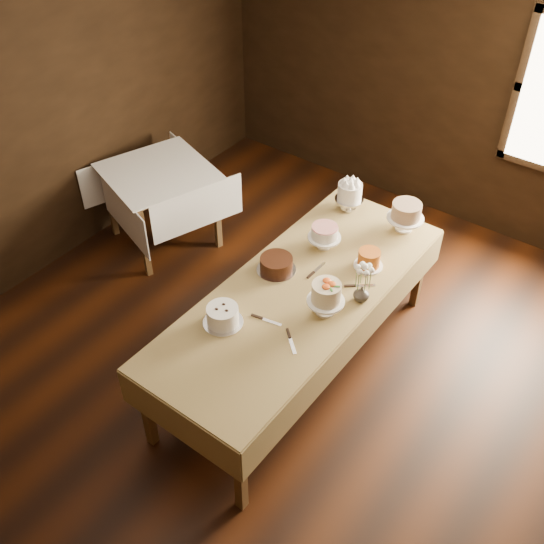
{
  "coord_description": "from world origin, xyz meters",
  "views": [
    {
      "loc": [
        2.17,
        -2.73,
        4.12
      ],
      "look_at": [
        0.0,
        0.2,
        0.95
      ],
      "focal_mm": 42.45,
      "sensor_mm": 36.0,
      "label": 1
    }
  ],
  "objects_px": {
    "display_table": "(299,298)",
    "cake_server_d": "(366,285)",
    "side_table": "(159,180)",
    "cake_server_a": "(272,322)",
    "cake_flowers": "(326,300)",
    "cake_caramel": "(369,259)",
    "cake_server_b": "(292,346)",
    "cake_speckled": "(405,218)",
    "cake_lattice": "(324,238)",
    "cake_chocolate": "(276,265)",
    "cake_swirl": "(223,316)",
    "cake_meringue": "(349,197)",
    "cake_server_c": "(320,267)",
    "flower_vase": "(361,294)"
  },
  "relations": [
    {
      "from": "display_table",
      "to": "cake_chocolate",
      "type": "distance_m",
      "value": 0.32
    },
    {
      "from": "cake_server_b",
      "to": "cake_speckled",
      "type": "bearing_deg",
      "value": 132.07
    },
    {
      "from": "cake_caramel",
      "to": "cake_server_c",
      "type": "bearing_deg",
      "value": -140.8
    },
    {
      "from": "cake_server_a",
      "to": "cake_server_d",
      "type": "height_order",
      "value": "same"
    },
    {
      "from": "cake_caramel",
      "to": "cake_server_b",
      "type": "bearing_deg",
      "value": -89.35
    },
    {
      "from": "cake_lattice",
      "to": "cake_chocolate",
      "type": "distance_m",
      "value": 0.49
    },
    {
      "from": "side_table",
      "to": "display_table",
      "type": "bearing_deg",
      "value": -16.25
    },
    {
      "from": "cake_lattice",
      "to": "cake_server_b",
      "type": "relative_size",
      "value": 1.17
    },
    {
      "from": "cake_lattice",
      "to": "cake_server_c",
      "type": "xyz_separation_m",
      "value": [
        0.12,
        -0.24,
        -0.09
      ]
    },
    {
      "from": "cake_chocolate",
      "to": "cake_server_d",
      "type": "relative_size",
      "value": 1.29
    },
    {
      "from": "cake_flowers",
      "to": "flower_vase",
      "type": "height_order",
      "value": "cake_flowers"
    },
    {
      "from": "cake_meringue",
      "to": "cake_speckled",
      "type": "distance_m",
      "value": 0.53
    },
    {
      "from": "cake_lattice",
      "to": "cake_swirl",
      "type": "relative_size",
      "value": 0.97
    },
    {
      "from": "cake_meringue",
      "to": "cake_chocolate",
      "type": "height_order",
      "value": "cake_meringue"
    },
    {
      "from": "cake_flowers",
      "to": "cake_server_a",
      "type": "height_order",
      "value": "cake_flowers"
    },
    {
      "from": "cake_chocolate",
      "to": "cake_swirl",
      "type": "relative_size",
      "value": 1.07
    },
    {
      "from": "cake_server_b",
      "to": "cake_flowers",
      "type": "bearing_deg",
      "value": 132.14
    },
    {
      "from": "cake_speckled",
      "to": "flower_vase",
      "type": "height_order",
      "value": "cake_speckled"
    },
    {
      "from": "cake_speckled",
      "to": "cake_server_a",
      "type": "distance_m",
      "value": 1.56
    },
    {
      "from": "cake_server_a",
      "to": "cake_server_b",
      "type": "bearing_deg",
      "value": -33.03
    },
    {
      "from": "cake_chocolate",
      "to": "cake_speckled",
      "type": "bearing_deg",
      "value": 62.81
    },
    {
      "from": "cake_flowers",
      "to": "cake_server_d",
      "type": "height_order",
      "value": "cake_flowers"
    },
    {
      "from": "cake_chocolate",
      "to": "cake_swirl",
      "type": "height_order",
      "value": "cake_swirl"
    },
    {
      "from": "display_table",
      "to": "cake_server_a",
      "type": "bearing_deg",
      "value": -86.22
    },
    {
      "from": "cake_flowers",
      "to": "cake_caramel",
      "type": "bearing_deg",
      "value": 90.71
    },
    {
      "from": "cake_flowers",
      "to": "cake_server_a",
      "type": "distance_m",
      "value": 0.42
    },
    {
      "from": "side_table",
      "to": "cake_server_b",
      "type": "distance_m",
      "value": 2.58
    },
    {
      "from": "cake_caramel",
      "to": "display_table",
      "type": "bearing_deg",
      "value": -115.17
    },
    {
      "from": "cake_server_c",
      "to": "cake_server_d",
      "type": "relative_size",
      "value": 1.0
    },
    {
      "from": "display_table",
      "to": "cake_swirl",
      "type": "relative_size",
      "value": 9.36
    },
    {
      "from": "cake_meringue",
      "to": "cake_server_c",
      "type": "height_order",
      "value": "cake_meringue"
    },
    {
      "from": "cake_flowers",
      "to": "cake_chocolate",
      "type": "bearing_deg",
      "value": 163.61
    },
    {
      "from": "cake_server_a",
      "to": "cake_server_c",
      "type": "xyz_separation_m",
      "value": [
        -0.06,
        0.71,
        0.0
      ]
    },
    {
      "from": "display_table",
      "to": "cake_server_a",
      "type": "distance_m",
      "value": 0.39
    },
    {
      "from": "cake_swirl",
      "to": "cake_server_d",
      "type": "relative_size",
      "value": 1.21
    },
    {
      "from": "cake_server_a",
      "to": "cake_server_b",
      "type": "distance_m",
      "value": 0.27
    },
    {
      "from": "cake_caramel",
      "to": "cake_server_a",
      "type": "height_order",
      "value": "cake_caramel"
    },
    {
      "from": "cake_caramel",
      "to": "cake_server_b",
      "type": "relative_size",
      "value": 0.96
    },
    {
      "from": "cake_server_c",
      "to": "cake_speckled",
      "type": "bearing_deg",
      "value": -18.38
    },
    {
      "from": "display_table",
      "to": "cake_speckled",
      "type": "xyz_separation_m",
      "value": [
        0.26,
        1.16,
        0.18
      ]
    },
    {
      "from": "cake_chocolate",
      "to": "cake_server_b",
      "type": "bearing_deg",
      "value": -45.82
    },
    {
      "from": "cake_server_a",
      "to": "cake_swirl",
      "type": "bearing_deg",
      "value": -153.07
    },
    {
      "from": "cake_meringue",
      "to": "cake_server_a",
      "type": "xyz_separation_m",
      "value": [
        0.29,
        -1.52,
        -0.12
      ]
    },
    {
      "from": "cake_speckled",
      "to": "flower_vase",
      "type": "bearing_deg",
      "value": -80.97
    },
    {
      "from": "display_table",
      "to": "cake_server_d",
      "type": "relative_size",
      "value": 11.31
    },
    {
      "from": "side_table",
      "to": "cake_flowers",
      "type": "bearing_deg",
      "value": -16.11
    },
    {
      "from": "side_table",
      "to": "cake_server_a",
      "type": "bearing_deg",
      "value": -25.3
    },
    {
      "from": "cake_lattice",
      "to": "cake_caramel",
      "type": "distance_m",
      "value": 0.42
    },
    {
      "from": "cake_server_b",
      "to": "cake_server_d",
      "type": "bearing_deg",
      "value": 125.53
    },
    {
      "from": "cake_lattice",
      "to": "cake_server_d",
      "type": "distance_m",
      "value": 0.56
    }
  ]
}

